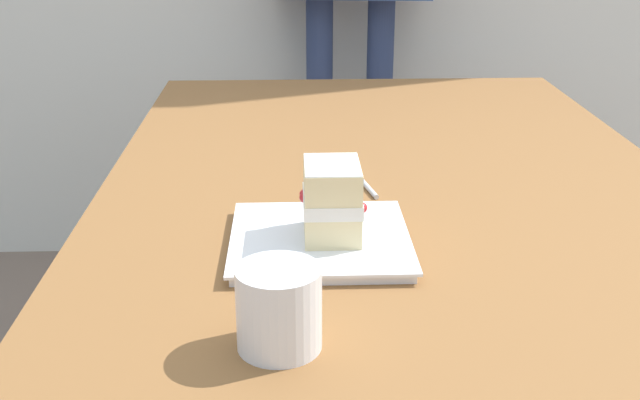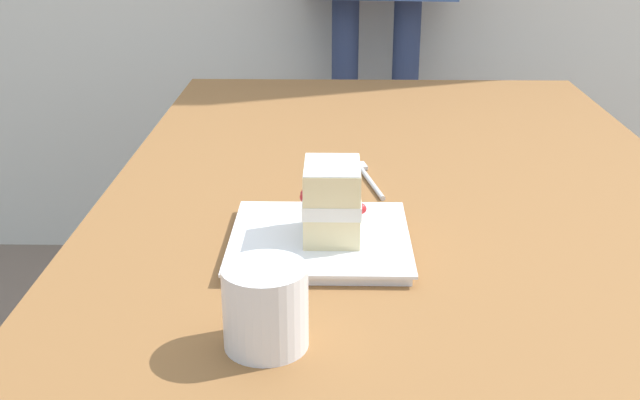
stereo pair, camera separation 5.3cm
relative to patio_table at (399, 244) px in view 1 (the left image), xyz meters
The scene contains 5 objects.
patio_table is the anchor object (origin of this frame).
dessert_plate 0.23m from the patio_table, 37.67° to the right, with size 0.24×0.24×0.02m.
cake_slice 0.25m from the patio_table, 33.93° to the right, with size 0.10×0.09×0.10m.
dessert_fork 0.13m from the patio_table, 147.25° to the right, with size 0.17×0.05×0.01m.
coffee_cup 0.47m from the patio_table, 23.71° to the right, with size 0.09×0.09×0.09m.
Camera 1 is at (1.11, -0.17, 1.12)m, focal length 43.69 mm.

